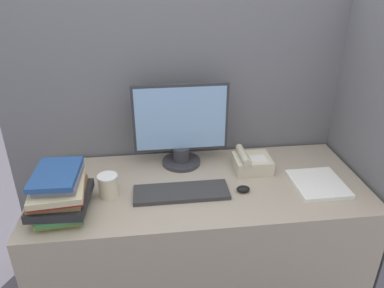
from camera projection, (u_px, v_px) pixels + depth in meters
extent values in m
cube|color=slate|center=(191.00, 127.00, 2.11)|extent=(2.00, 0.04, 1.71)
cube|color=slate|center=(364.00, 147.00, 1.89)|extent=(0.04, 0.74, 1.71)
cube|color=tan|center=(199.00, 241.00, 1.99)|extent=(1.60, 0.68, 0.72)
cylinder|color=#333338|center=(181.00, 162.00, 2.01)|extent=(0.20, 0.20, 0.02)
cylinder|color=#333338|center=(181.00, 154.00, 1.99)|extent=(0.09, 0.09, 0.08)
cube|color=#333338|center=(181.00, 118.00, 1.90)|extent=(0.49, 0.02, 0.36)
cube|color=#8CB7E5|center=(181.00, 119.00, 1.89)|extent=(0.46, 0.01, 0.33)
cube|color=#333333|center=(181.00, 192.00, 1.75)|extent=(0.44, 0.15, 0.02)
ellipsoid|color=black|center=(243.00, 189.00, 1.76)|extent=(0.06, 0.05, 0.03)
cylinder|color=beige|center=(108.00, 186.00, 1.72)|extent=(0.09, 0.09, 0.10)
cylinder|color=white|center=(107.00, 176.00, 1.69)|extent=(0.09, 0.09, 0.01)
cube|color=gold|center=(60.00, 209.00, 1.63)|extent=(0.20, 0.25, 0.02)
cube|color=#38723F|center=(62.00, 205.00, 1.62)|extent=(0.22, 0.30, 0.02)
cube|color=#262628|center=(61.00, 200.00, 1.60)|extent=(0.25, 0.29, 0.04)
cube|color=olive|center=(59.00, 193.00, 1.59)|extent=(0.22, 0.25, 0.02)
cube|color=maroon|center=(58.00, 192.00, 1.57)|extent=(0.24, 0.25, 0.02)
cube|color=#C6B78C|center=(58.00, 186.00, 1.56)|extent=(0.24, 0.29, 0.03)
cube|color=slate|center=(59.00, 179.00, 1.57)|extent=(0.18, 0.24, 0.03)
cube|color=#264C8C|center=(56.00, 174.00, 1.55)|extent=(0.19, 0.27, 0.02)
cube|color=beige|center=(252.00, 163.00, 1.94)|extent=(0.19, 0.17, 0.07)
cube|color=white|center=(258.00, 159.00, 1.91)|extent=(0.08, 0.07, 0.00)
cylinder|color=beige|center=(243.00, 155.00, 1.91)|extent=(0.04, 0.18, 0.04)
cube|color=white|center=(318.00, 184.00, 1.81)|extent=(0.24, 0.27, 0.02)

